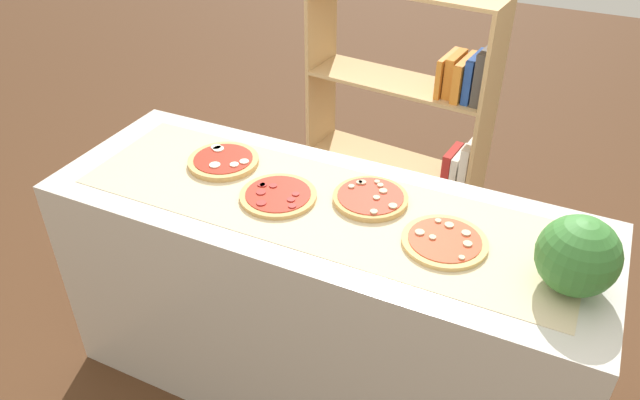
{
  "coord_description": "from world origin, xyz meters",
  "views": [
    {
      "loc": [
        0.77,
        -1.62,
        2.21
      ],
      "look_at": [
        0.0,
        0.0,
        0.96
      ],
      "focal_mm": 34.33,
      "sensor_mm": 36.0,
      "label": 1
    }
  ],
  "objects_px": {
    "pizza_mozzarella_0": "(223,161)",
    "pizza_mushroom_2": "(370,198)",
    "bookshelf": "(419,136)",
    "pizza_pepperoni_1": "(278,196)",
    "pizza_mushroom_3": "(445,241)",
    "watermelon": "(578,256)"
  },
  "relations": [
    {
      "from": "pizza_pepperoni_1",
      "to": "pizza_mushroom_2",
      "type": "distance_m",
      "value": 0.34
    },
    {
      "from": "pizza_mozzarella_0",
      "to": "pizza_pepperoni_1",
      "type": "distance_m",
      "value": 0.33
    },
    {
      "from": "pizza_mozzarella_0",
      "to": "pizza_mushroom_2",
      "type": "relative_size",
      "value": 1.03
    },
    {
      "from": "pizza_mozzarella_0",
      "to": "pizza_mushroom_2",
      "type": "xyz_separation_m",
      "value": [
        0.62,
        0.01,
        -0.0
      ]
    },
    {
      "from": "pizza_mushroom_2",
      "to": "watermelon",
      "type": "relative_size",
      "value": 1.12
    },
    {
      "from": "pizza_mushroom_3",
      "to": "bookshelf",
      "type": "distance_m",
      "value": 1.26
    },
    {
      "from": "pizza_pepperoni_1",
      "to": "pizza_mushroom_3",
      "type": "bearing_deg",
      "value": 0.28
    },
    {
      "from": "pizza_mushroom_3",
      "to": "watermelon",
      "type": "height_order",
      "value": "watermelon"
    },
    {
      "from": "pizza_mushroom_2",
      "to": "pizza_mushroom_3",
      "type": "relative_size",
      "value": 0.96
    },
    {
      "from": "pizza_mushroom_2",
      "to": "pizza_mozzarella_0",
      "type": "bearing_deg",
      "value": -179.1
    },
    {
      "from": "pizza_mozzarella_0",
      "to": "pizza_mushroom_3",
      "type": "xyz_separation_m",
      "value": [
        0.93,
        -0.11,
        -0.0
      ]
    },
    {
      "from": "pizza_pepperoni_1",
      "to": "bookshelf",
      "type": "xyz_separation_m",
      "value": [
        0.19,
        1.15,
        -0.28
      ]
    },
    {
      "from": "pizza_pepperoni_1",
      "to": "pizza_mushroom_3",
      "type": "height_order",
      "value": "pizza_mushroom_3"
    },
    {
      "from": "pizza_pepperoni_1",
      "to": "watermelon",
      "type": "height_order",
      "value": "watermelon"
    },
    {
      "from": "pizza_pepperoni_1",
      "to": "watermelon",
      "type": "relative_size",
      "value": 1.16
    },
    {
      "from": "pizza_mushroom_2",
      "to": "watermelon",
      "type": "xyz_separation_m",
      "value": [
        0.71,
        -0.16,
        0.11
      ]
    },
    {
      "from": "pizza_mushroom_2",
      "to": "bookshelf",
      "type": "bearing_deg",
      "value": 96.86
    },
    {
      "from": "pizza_mozzarella_0",
      "to": "pizza_mushroom_2",
      "type": "height_order",
      "value": "same"
    },
    {
      "from": "bookshelf",
      "to": "pizza_mozzarella_0",
      "type": "bearing_deg",
      "value": -115.71
    },
    {
      "from": "pizza_mushroom_3",
      "to": "bookshelf",
      "type": "bearing_deg",
      "value": 110.7
    },
    {
      "from": "pizza_mushroom_2",
      "to": "pizza_mushroom_3",
      "type": "bearing_deg",
      "value": -21.62
    },
    {
      "from": "pizza_mozzarella_0",
      "to": "bookshelf",
      "type": "bearing_deg",
      "value": 64.29
    }
  ]
}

